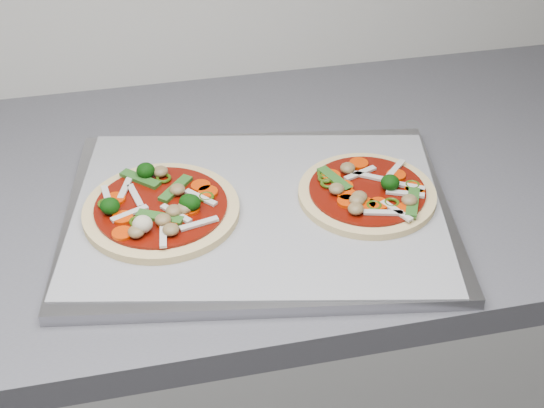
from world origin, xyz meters
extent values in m
cube|color=#56565E|center=(0.00, 1.30, 0.88)|extent=(3.60, 0.60, 0.04)
cube|color=#949399|center=(0.25, 1.22, 0.91)|extent=(0.53, 0.43, 0.02)
cube|color=gray|center=(0.25, 1.22, 0.92)|extent=(0.52, 0.42, 0.00)
cylinder|color=#F0D98B|center=(0.13, 1.23, 0.92)|extent=(0.24, 0.24, 0.01)
cylinder|color=#600301|center=(0.13, 1.23, 0.93)|extent=(0.21, 0.21, 0.00)
ellipsoid|color=#0E3C09|center=(0.12, 1.29, 0.94)|extent=(0.03, 0.03, 0.02)
torus|color=#2C460A|center=(0.10, 1.19, 0.93)|extent=(0.03, 0.03, 0.00)
cube|color=beige|center=(0.17, 1.18, 0.93)|extent=(0.05, 0.02, 0.00)
ellipsoid|color=brown|center=(0.14, 1.29, 0.94)|extent=(0.02, 0.02, 0.01)
cylinder|color=#E43000|center=(0.19, 1.25, 0.93)|extent=(0.04, 0.04, 0.00)
cube|color=#306020|center=(0.11, 1.28, 0.93)|extent=(0.05, 0.05, 0.00)
torus|color=#2C460A|center=(0.10, 1.20, 0.93)|extent=(0.03, 0.03, 0.00)
cylinder|color=#E43000|center=(0.15, 1.20, 0.93)|extent=(0.03, 0.03, 0.00)
ellipsoid|color=brown|center=(0.16, 1.21, 0.94)|extent=(0.03, 0.03, 0.01)
ellipsoid|color=#0E3C09|center=(0.17, 1.21, 0.94)|extent=(0.03, 0.03, 0.02)
cylinder|color=#E43000|center=(0.14, 1.19, 0.93)|extent=(0.03, 0.03, 0.00)
cylinder|color=#E43000|center=(0.08, 1.25, 0.93)|extent=(0.03, 0.03, 0.00)
cube|color=beige|center=(0.09, 1.21, 0.93)|extent=(0.05, 0.03, 0.00)
cube|color=beige|center=(0.15, 1.20, 0.93)|extent=(0.04, 0.04, 0.00)
cylinder|color=#E43000|center=(0.08, 1.18, 0.93)|extent=(0.03, 0.03, 0.00)
cube|color=beige|center=(0.09, 1.27, 0.93)|extent=(0.02, 0.05, 0.00)
cube|color=#306020|center=(0.15, 1.25, 0.93)|extent=(0.05, 0.05, 0.00)
ellipsoid|color=brown|center=(0.16, 1.24, 0.94)|extent=(0.03, 0.03, 0.01)
cube|color=beige|center=(0.13, 1.17, 0.93)|extent=(0.01, 0.05, 0.00)
ellipsoid|color=brown|center=(0.10, 1.17, 0.94)|extent=(0.03, 0.03, 0.01)
ellipsoid|color=#0E3C09|center=(0.17, 1.21, 0.94)|extent=(0.03, 0.03, 0.02)
ellipsoid|color=brown|center=(0.13, 1.19, 0.94)|extent=(0.03, 0.03, 0.01)
torus|color=#2C460A|center=(0.19, 1.23, 0.93)|extent=(0.03, 0.03, 0.00)
ellipsoid|color=brown|center=(0.14, 1.17, 0.94)|extent=(0.03, 0.03, 0.01)
cube|color=beige|center=(0.18, 1.23, 0.93)|extent=(0.04, 0.04, 0.00)
ellipsoid|color=beige|center=(0.11, 1.18, 0.94)|extent=(0.03, 0.03, 0.02)
cube|color=beige|center=(0.07, 1.25, 0.93)|extent=(0.01, 0.05, 0.00)
cylinder|color=#E43000|center=(0.09, 1.21, 0.93)|extent=(0.03, 0.03, 0.00)
torus|color=#2C460A|center=(0.14, 1.28, 0.93)|extent=(0.03, 0.03, 0.00)
cube|color=beige|center=(0.10, 1.25, 0.93)|extent=(0.02, 0.05, 0.00)
cylinder|color=#E43000|center=(0.19, 1.24, 0.93)|extent=(0.03, 0.03, 0.00)
cube|color=#306020|center=(0.13, 1.20, 0.93)|extent=(0.06, 0.04, 0.00)
cylinder|color=#E43000|center=(0.17, 1.21, 0.93)|extent=(0.04, 0.04, 0.00)
ellipsoid|color=#0E3C09|center=(0.07, 1.22, 0.94)|extent=(0.03, 0.03, 0.02)
torus|color=#2C460A|center=(0.07, 1.24, 0.93)|extent=(0.02, 0.02, 0.00)
torus|color=#2C460A|center=(0.17, 1.21, 0.93)|extent=(0.03, 0.03, 0.00)
ellipsoid|color=brown|center=(0.15, 1.20, 0.94)|extent=(0.03, 0.03, 0.01)
cylinder|color=#F0D98B|center=(0.39, 1.21, 0.92)|extent=(0.22, 0.22, 0.01)
cylinder|color=#600301|center=(0.39, 1.21, 0.93)|extent=(0.19, 0.19, 0.00)
cylinder|color=#E43000|center=(0.35, 1.24, 0.93)|extent=(0.03, 0.03, 0.00)
cube|color=beige|center=(0.40, 1.23, 0.93)|extent=(0.04, 0.03, 0.00)
ellipsoid|color=brown|center=(0.36, 1.16, 0.94)|extent=(0.02, 0.02, 0.01)
ellipsoid|color=brown|center=(0.38, 1.25, 0.94)|extent=(0.02, 0.02, 0.01)
cylinder|color=#E43000|center=(0.36, 1.21, 0.93)|extent=(0.03, 0.03, 0.00)
cylinder|color=#E43000|center=(0.36, 1.20, 0.93)|extent=(0.04, 0.04, 0.00)
cylinder|color=#E43000|center=(0.40, 1.17, 0.93)|extent=(0.03, 0.03, 0.00)
torus|color=#2C460A|center=(0.45, 1.20, 0.93)|extent=(0.03, 0.03, 0.00)
cylinder|color=#E43000|center=(0.42, 1.15, 0.93)|extent=(0.03, 0.03, 0.00)
ellipsoid|color=brown|center=(0.43, 1.16, 0.94)|extent=(0.03, 0.03, 0.01)
ellipsoid|color=brown|center=(0.38, 1.18, 0.94)|extent=(0.03, 0.03, 0.01)
cylinder|color=#E43000|center=(0.36, 1.18, 0.93)|extent=(0.03, 0.03, 0.00)
cylinder|color=#E43000|center=(0.40, 1.26, 0.93)|extent=(0.04, 0.04, 0.00)
cube|color=beige|center=(0.39, 1.24, 0.93)|extent=(0.05, 0.02, 0.00)
cube|color=#306020|center=(0.36, 1.23, 0.93)|extent=(0.03, 0.06, 0.00)
cube|color=beige|center=(0.41, 1.15, 0.93)|extent=(0.03, 0.05, 0.00)
cylinder|color=#E43000|center=(0.44, 1.22, 0.93)|extent=(0.03, 0.03, 0.00)
cube|color=#306020|center=(0.44, 1.16, 0.93)|extent=(0.04, 0.06, 0.00)
cube|color=beige|center=(0.44, 1.24, 0.93)|extent=(0.04, 0.04, 0.00)
torus|color=#2C460A|center=(0.35, 1.24, 0.93)|extent=(0.03, 0.03, 0.00)
ellipsoid|color=brown|center=(0.37, 1.18, 0.94)|extent=(0.02, 0.02, 0.01)
torus|color=#2C460A|center=(0.35, 1.22, 0.93)|extent=(0.03, 0.03, 0.00)
cube|color=beige|center=(0.44, 1.20, 0.93)|extent=(0.05, 0.03, 0.00)
cube|color=beige|center=(0.40, 1.15, 0.93)|extent=(0.05, 0.02, 0.00)
ellipsoid|color=#0E3C09|center=(0.42, 1.20, 0.94)|extent=(0.03, 0.03, 0.02)
torus|color=#2C460A|center=(0.41, 1.17, 0.93)|extent=(0.02, 0.02, 0.00)
cylinder|color=#E43000|center=(0.38, 1.17, 0.93)|extent=(0.03, 0.03, 0.00)
ellipsoid|color=brown|center=(0.35, 1.21, 0.94)|extent=(0.03, 0.03, 0.01)
cylinder|color=#E43000|center=(0.45, 1.19, 0.93)|extent=(0.03, 0.03, 0.00)
cylinder|color=#E43000|center=(0.45, 1.19, 0.93)|extent=(0.03, 0.03, 0.00)
torus|color=#2C460A|center=(0.35, 1.25, 0.93)|extent=(0.03, 0.03, 0.00)
torus|color=#2C460A|center=(0.39, 1.17, 0.93)|extent=(0.02, 0.02, 0.00)
cube|color=beige|center=(0.44, 1.18, 0.93)|extent=(0.05, 0.03, 0.00)
camera|label=1|loc=(0.11, 0.47, 1.50)|focal=50.00mm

